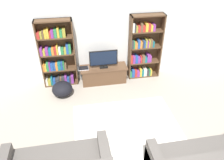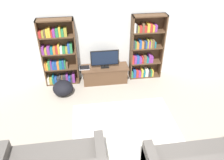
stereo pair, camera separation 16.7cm
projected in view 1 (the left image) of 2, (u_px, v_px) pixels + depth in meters
wall_back at (105, 38)px, 6.36m from camera, size 8.80×0.06×2.60m
bookshelf_left at (57, 56)px, 6.20m from camera, size 0.98×0.30×1.98m
bookshelf_right at (143, 49)px, 6.58m from camera, size 0.98×0.30×1.98m
tv_stand at (104, 74)px, 6.66m from camera, size 1.40×0.51×0.51m
television at (103, 59)px, 6.35m from camera, size 0.83×0.16×0.54m
laptop at (83, 68)px, 6.44m from camera, size 0.31×0.24×0.03m
area_rug at (127, 127)px, 5.16m from camera, size 2.46×1.94×0.02m
beanbag_ottoman at (62, 89)px, 6.10m from camera, size 0.57×0.57×0.41m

